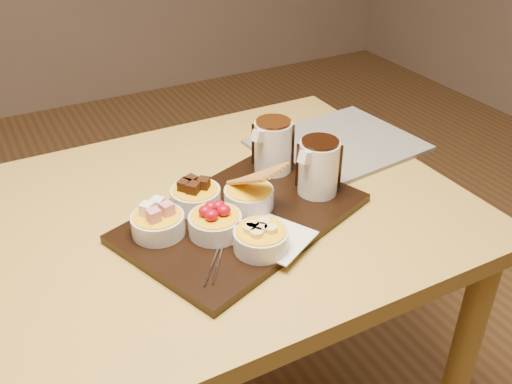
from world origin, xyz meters
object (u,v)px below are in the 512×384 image
dining_table (176,257)px  bowl_strawberries (215,225)px  pitcher_dark_chocolate (319,168)px  newspaper (337,145)px  serving_board (243,218)px  pitcher_milk_chocolate (273,147)px

dining_table → bowl_strawberries: size_ratio=12.00×
pitcher_dark_chocolate → newspaper: pitcher_dark_chocolate is taller
newspaper → bowl_strawberries: bearing=-159.9°
serving_board → newspaper: 0.39m
bowl_strawberries → pitcher_dark_chocolate: size_ratio=0.88×
serving_board → newspaper: (0.35, 0.18, -0.00)m
bowl_strawberries → newspaper: size_ratio=0.27×
dining_table → bowl_strawberries: (0.05, -0.11, 0.14)m
bowl_strawberries → pitcher_milk_chocolate: (0.21, 0.16, 0.04)m
pitcher_milk_chocolate → newspaper: size_ratio=0.30×
serving_board → pitcher_dark_chocolate: pitcher_dark_chocolate is taller
dining_table → pitcher_milk_chocolate: size_ratio=10.61×
serving_board → newspaper: bearing=6.3°
serving_board → newspaper: serving_board is taller
serving_board → pitcher_dark_chocolate: bearing=-20.0°
pitcher_milk_chocolate → pitcher_dark_chocolate: bearing=-94.4°
bowl_strawberries → pitcher_dark_chocolate: (0.25, 0.03, 0.04)m
dining_table → pitcher_milk_chocolate: bearing=10.6°
pitcher_milk_chocolate → newspaper: (0.21, 0.05, -0.07)m
dining_table → bowl_strawberries: 0.18m
serving_board → pitcher_dark_chocolate: size_ratio=4.07×
bowl_strawberries → newspaper: bowl_strawberries is taller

